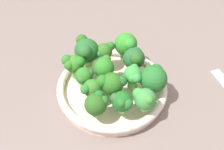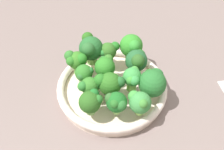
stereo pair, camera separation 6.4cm
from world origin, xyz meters
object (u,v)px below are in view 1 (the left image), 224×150
Objects in this scene: broccoli_floret_11 at (112,84)px; broccoli_floret_5 at (122,102)px; bowl at (112,88)px; broccoli_floret_6 at (134,77)px; broccoli_floret_2 at (134,59)px; broccoli_floret_10 at (92,89)px; broccoli_floret_4 at (104,68)px; broccoli_floret_3 at (154,77)px; broccoli_floret_7 at (127,45)px; broccoli_floret_8 at (84,77)px; broccoli_floret_12 at (96,104)px; broccoli_floret_13 at (74,64)px; broccoli_floret_9 at (146,98)px; broccoli_floret_1 at (86,50)px; broccoli_floret_0 at (104,52)px.

broccoli_floret_5 is at bearing 88.10° from broccoli_floret_11.
bowl is 4.24× the size of broccoli_floret_6.
broccoli_floret_10 is (12.63, 3.69, -1.31)cm from broccoli_floret_2.
broccoli_floret_5 is 7.40cm from broccoli_floret_6.
bowl is 7.83cm from broccoli_floret_10.
broccoli_floret_4 is 1.20× the size of broccoli_floret_10.
broccoli_floret_10 is (13.93, -3.20, -0.74)cm from broccoli_floret_3.
broccoli_floret_4 is 9.70cm from broccoli_floret_7.
broccoli_floret_3 reaches higher than bowl.
broccoli_floret_8 is (10.15, -5.13, -0.63)cm from broccoli_floret_6.
broccoli_floret_8 is at bearing -93.20° from broccoli_floret_12.
broccoli_floret_2 reaches higher than broccoli_floret_13.
broccoli_floret_10 reaches higher than bowl.
bowl is at bearing -159.97° from broccoli_floret_10.
broccoli_floret_13 is (10.52, -15.88, 0.84)cm from broccoli_floret_9.
broccoli_floret_6 is at bearing -163.09° from broccoli_floret_12.
broccoli_floret_3 reaches higher than broccoli_floret_5.
broccoli_floret_10 is (3.01, 11.07, -1.67)cm from broccoli_floret_1.
broccoli_floret_12 is (3.88, 15.60, -1.32)cm from broccoli_floret_1.
broccoli_floret_10 is (-0.40, 3.83, -0.33)cm from broccoli_floret_8.
broccoli_floret_11 is at bearing 122.22° from broccoli_floret_13.
broccoli_floret_7 reaches higher than bowl.
broccoli_floret_6 reaches higher than bowl.
broccoli_floret_4 is 1.16× the size of broccoli_floret_5.
broccoli_floret_12 is (13.50, 8.21, -0.96)cm from broccoli_floret_2.
broccoli_floret_9 is at bearing 108.97° from bowl.
bowl is 3.46× the size of broccoli_floret_1.
broccoli_floret_7 is at bearing -158.50° from broccoli_floret_8.
broccoli_floret_3 is at bearing 92.64° from broccoli_floret_7.
broccoli_floret_10 is (7.22, 9.61, -0.64)cm from broccoli_floret_0.
broccoli_floret_13 is at bearing -31.08° from broccoli_floret_4.
broccoli_floret_11 is at bearing -91.90° from broccoli_floret_5.
broccoli_floret_0 reaches higher than broccoli_floret_10.
broccoli_floret_1 is 17.44cm from broccoli_floret_5.
broccoli_floret_0 is 11.20cm from broccoli_floret_6.
broccoli_floret_9 reaches higher than bowl.
broccoli_floret_4 is 7.59cm from broccoli_floret_6.
broccoli_floret_13 is at bearing -37.00° from broccoli_floret_3.
broccoli_floret_2 is at bearing -79.30° from broccoli_floret_3.
broccoli_floret_11 is (-4.89, 4.68, 0.24)cm from broccoli_floret_8.
broccoli_floret_8 is 0.89× the size of broccoli_floret_13.
broccoli_floret_0 is 1.11× the size of broccoli_floret_5.
broccoli_floret_6 is (-6.74, 12.37, -0.71)cm from broccoli_floret_1.
broccoli_floret_3 is at bearing 167.07° from broccoli_floret_10.
broccoli_floret_1 is at bearing -82.96° from broccoli_floret_11.
broccoli_floret_7 reaches higher than broccoli_floret_4.
broccoli_floret_7 is at bearing 176.64° from broccoli_floret_0.
bowl is at bearing 12.83° from broccoli_floret_2.
broccoli_floret_6 is 11.12cm from broccoli_floret_12.
broccoli_floret_6 reaches higher than broccoli_floret_12.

